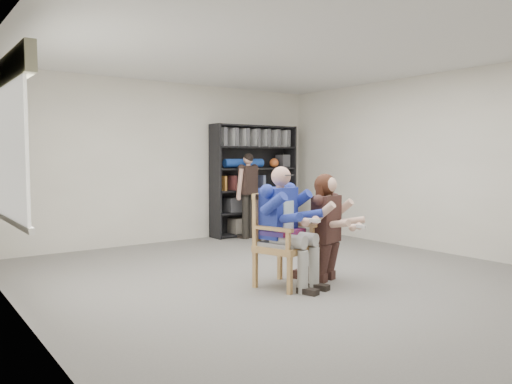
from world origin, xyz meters
TOP-DOWN VIEW (x-y plane):
  - room_shell at (0.00, 0.00)m, footprint 6.00×7.00m
  - floor at (0.00, 0.00)m, footprint 6.00×7.00m
  - window_left at (-2.95, 1.00)m, footprint 0.16×2.00m
  - armchair at (-0.31, -0.11)m, footprint 0.77×0.76m
  - seated_man at (-0.31, -0.11)m, footprint 0.82×0.98m
  - kneeling_woman at (0.27, -0.23)m, footprint 0.76×0.98m
  - bookshelf at (1.70, 3.28)m, footprint 1.80×0.38m
  - standing_man at (1.32, 2.95)m, footprint 0.54×0.39m

SIDE VIEW (x-z plane):
  - floor at x=0.00m, z-range -0.01..0.01m
  - armchair at x=-0.31m, z-range 0.00..1.08m
  - kneeling_woman at x=0.27m, z-range 0.00..1.28m
  - seated_man at x=-0.31m, z-range 0.00..1.40m
  - standing_man at x=1.32m, z-range 0.00..1.57m
  - bookshelf at x=1.70m, z-range 0.00..2.10m
  - room_shell at x=0.00m, z-range 0.00..2.80m
  - window_left at x=-2.95m, z-range 0.76..2.50m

